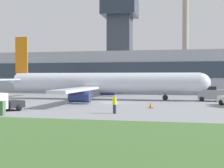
% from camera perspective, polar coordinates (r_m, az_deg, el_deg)
% --- Properties ---
extents(ground_plane, '(400.00, 400.00, 0.00)m').
position_cam_1_polar(ground_plane, '(43.96, 0.06, -3.40)').
color(ground_plane, gray).
extents(terminal_building, '(77.78, 16.09, 22.06)m').
position_cam_1_polar(terminal_building, '(72.95, 4.68, 2.47)').
color(terminal_building, '#9EA3AD').
rests_on(terminal_building, ground_plane).
extents(smokestack_left, '(2.36, 2.36, 35.85)m').
position_cam_1_polar(smokestack_left, '(109.89, 13.27, 8.82)').
color(smokestack_left, gray).
rests_on(smokestack_left, ground_plane).
extents(airplane, '(33.16, 32.50, 10.36)m').
position_cam_1_polar(airplane, '(49.99, -2.14, 0.17)').
color(airplane, silver).
rests_on(airplane, ground_plane).
extents(pushback_tug, '(4.04, 2.95, 2.20)m').
position_cam_1_polar(pushback_tug, '(48.69, 17.71, -1.81)').
color(pushback_tug, gray).
rests_on(pushback_tug, ground_plane).
extents(ground_crew_person, '(0.51, 0.51, 1.81)m').
position_cam_1_polar(ground_crew_person, '(30.69, 0.48, -3.71)').
color(ground_crew_person, '#23283D').
rests_on(ground_crew_person, ground_plane).
extents(traffic_cone_near_nose, '(0.54, 0.54, 0.73)m').
position_cam_1_polar(traffic_cone_near_nose, '(36.37, 7.10, -3.86)').
color(traffic_cone_near_nose, black).
rests_on(traffic_cone_near_nose, ground_plane).
extents(utility_cabinet, '(0.96, 0.54, 1.35)m').
position_cam_1_polar(utility_cabinet, '(31.14, -19.86, -4.18)').
color(utility_cabinet, '#4C724C').
rests_on(utility_cabinet, ground_plane).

